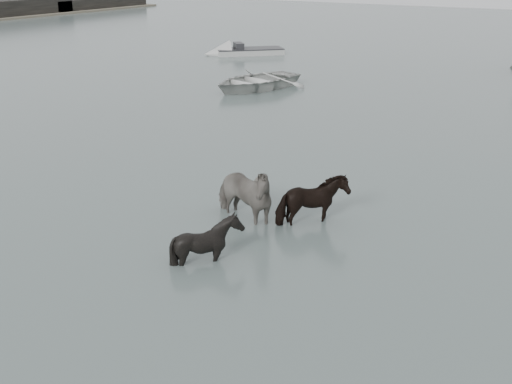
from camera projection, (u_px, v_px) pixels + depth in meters
ground at (264, 248)px, 13.64m from camera, size 140.00×140.00×0.00m
pony_pinto at (242, 186)px, 14.75m from camera, size 2.23×1.42×1.74m
pony_dark at (313, 196)px, 14.58m from camera, size 1.51×1.65×1.39m
pony_black at (207, 230)px, 12.85m from camera, size 1.36×1.24×1.36m
rowboat_lead at (255, 78)px, 29.76m from camera, size 4.44×5.41×0.98m
skiff_outer at (249, 48)px, 40.15m from camera, size 5.22×5.16×0.75m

